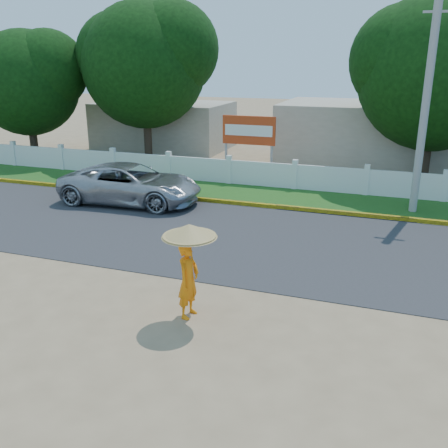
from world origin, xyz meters
name	(u,v)px	position (x,y,z in m)	size (l,w,h in m)	color
ground	(196,302)	(0.00, 0.00, 0.00)	(120.00, 120.00, 0.00)	#9E8460
road	(250,239)	(0.00, 4.50, 0.01)	(60.00, 7.00, 0.02)	#38383A
grass_verge	(287,197)	(0.00, 9.75, 0.01)	(60.00, 3.50, 0.03)	#2D601E
curb	(277,207)	(0.00, 8.05, 0.08)	(40.00, 0.18, 0.16)	yellow
fence	(295,177)	(0.00, 11.20, 0.55)	(40.00, 0.10, 1.10)	silver
building_near	(378,134)	(3.00, 18.00, 1.60)	(10.00, 6.00, 3.20)	#B7AD99
building_far	(164,125)	(-10.00, 19.00, 1.40)	(8.00, 5.00, 2.80)	#B7AD99
utility_pole	(425,106)	(4.86, 9.37, 3.85)	(0.28, 0.28, 7.70)	gray
vehicle	(131,184)	(-5.62, 6.96, 0.77)	(2.54, 5.51, 1.53)	#A4A7AC
monk_with_parasol	(189,257)	(0.14, -0.67, 1.41)	(1.19, 1.19, 2.16)	orange
billboard	(249,134)	(-2.43, 12.30, 2.14)	(2.50, 0.13, 2.95)	gray
tree_row	(353,69)	(1.80, 14.47, 4.97)	(36.70, 8.08, 9.01)	#473828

